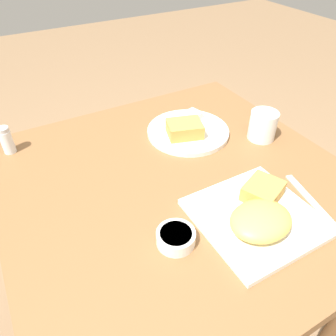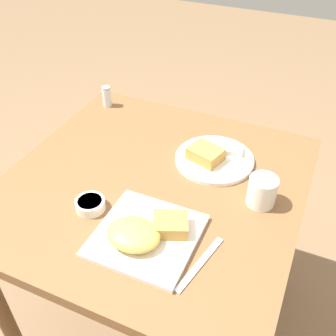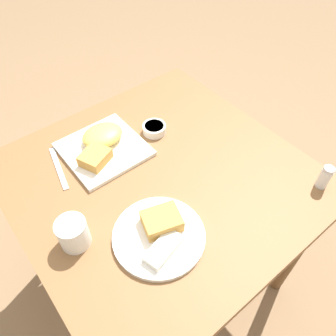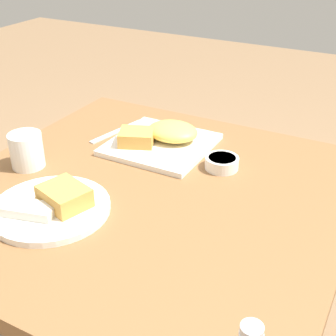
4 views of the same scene
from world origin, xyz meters
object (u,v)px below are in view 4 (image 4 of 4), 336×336
Objects in this scene: plate_oval_far at (52,205)px; sauce_ramekin at (222,162)px; butter_knife at (117,131)px; plate_square_near at (162,139)px; coffee_mug at (27,150)px.

sauce_ramekin is (-0.23, -0.33, 0.00)m from plate_oval_far.
plate_oval_far is 0.41m from sauce_ramekin.
plate_oval_far is at bearing 26.94° from butter_knife.
butter_knife is (0.34, -0.05, -0.01)m from sauce_ramekin.
sauce_ramekin is at bearing -125.09° from plate_oval_far.
plate_square_near reaches higher than sauce_ramekin.
plate_square_near is 3.09× the size of sauce_ramekin.
butter_knife is 2.24× the size of coffee_mug.
coffee_mug is at bearing 47.02° from plate_square_near.
coffee_mug reaches higher than plate_oval_far.
coffee_mug is at bearing -4.25° from butter_knife.
sauce_ramekin is (-0.18, 0.04, -0.01)m from plate_square_near.
coffee_mug is at bearing 26.87° from sauce_ramekin.
coffee_mug is (0.18, -0.12, 0.03)m from plate_oval_far.
coffee_mug reaches higher than plate_square_near.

